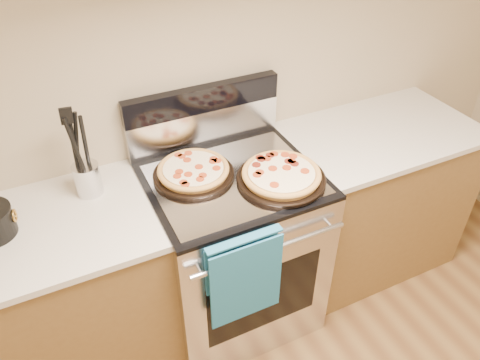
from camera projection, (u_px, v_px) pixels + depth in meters
name	position (u px, v px, depth m)	size (l,w,h in m)	color
wall_back	(197.00, 57.00, 2.08)	(4.00, 4.00, 0.00)	tan
range_body	(232.00, 250.00, 2.37)	(0.76, 0.68, 0.90)	#B7B7BC
oven_window	(264.00, 298.00, 2.13)	(0.56, 0.01, 0.40)	black
cooktop	(231.00, 178.00, 2.09)	(0.76, 0.68, 0.02)	black
backsplash_lower	(204.00, 127.00, 2.26)	(0.76, 0.06, 0.18)	silver
backsplash_upper	(203.00, 99.00, 2.17)	(0.76, 0.06, 0.12)	black
oven_handle	(271.00, 250.00, 1.89)	(0.03, 0.03, 0.70)	silver
dish_towel	(244.00, 276.00, 1.91)	(0.32, 0.05, 0.42)	#1C6390
foil_sheet	(234.00, 179.00, 2.06)	(0.70, 0.55, 0.01)	gray
cabinet_left	(52.00, 309.00, 2.10)	(1.00, 0.62, 0.88)	brown
countertop_left	(24.00, 236.00, 1.82)	(1.02, 0.64, 0.03)	beige
cabinet_right	(368.00, 200.00, 2.70)	(1.00, 0.62, 0.88)	brown
countertop_right	(382.00, 133.00, 2.43)	(1.02, 0.64, 0.03)	beige
pepperoni_pizza_back	(193.00, 171.00, 2.07)	(0.36, 0.36, 0.05)	#B17E36
pepperoni_pizza_front	(281.00, 176.00, 2.04)	(0.39, 0.39, 0.05)	#B17E36
utensil_crock	(88.00, 179.00, 1.97)	(0.11, 0.11, 0.14)	silver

